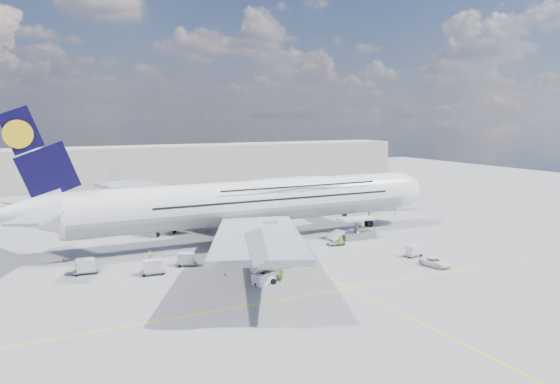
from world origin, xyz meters
name	(u,v)px	position (x,y,z in m)	size (l,w,h in m)	color
ground	(278,253)	(0.00, 0.00, 0.00)	(300.00, 300.00, 0.00)	gray
taxi_line_main	(278,253)	(0.00, 0.00, 0.01)	(0.25, 220.00, 0.01)	yellow
taxi_line_cross	(350,288)	(0.00, -20.00, 0.01)	(120.00, 0.25, 0.01)	yellow
taxi_line_diag	(320,232)	(14.00, 10.00, 0.01)	(0.25, 100.00, 0.01)	yellow
airliner	(253,201)	(0.26, 10.00, 6.87)	(77.26, 79.15, 23.71)	white
jet_bridge	(357,184)	(29.81, 20.94, 6.85)	(18.80, 12.10, 8.50)	#B7B7BC
cargo_loader	(355,231)	(16.82, 2.89, 1.25)	(8.53, 3.20, 3.67)	silver
terminal	(139,166)	(0.00, 95.00, 6.00)	(180.00, 16.00, 12.00)	#B2AD9E
tree_line	(211,158)	(40.00, 140.00, 4.00)	(160.00, 6.00, 8.00)	#193814
dolly_row_a	(152,267)	(-20.53, -2.83, 1.11)	(3.44, 2.08, 2.07)	gray
dolly_row_b	(272,277)	(-7.12, -12.32, 0.31)	(2.85, 1.67, 0.40)	gray
dolly_row_c	(186,259)	(-15.10, -0.63, 1.02)	(3.39, 2.70, 1.90)	gray
dolly_back	(85,266)	(-28.58, 1.69, 1.11)	(3.31, 1.84, 2.06)	gray
dolly_nose_far	(413,251)	(17.48, -11.54, 0.94)	(2.98, 1.94, 1.75)	gray
dolly_nose_near	(336,243)	(11.11, 0.23, 0.34)	(3.06, 1.75, 0.44)	gray
baggage_tug	(264,278)	(-8.89, -13.59, 0.88)	(3.51, 2.67, 1.99)	silver
catering_truck_inner	(161,226)	(-12.86, 21.43, 1.70)	(6.54, 4.61, 3.60)	gray
catering_truck_outer	(152,211)	(-10.69, 36.39, 1.87)	(7.18, 4.14, 4.02)	gray
service_van	(435,262)	(16.55, -17.29, 0.64)	(2.13, 4.61, 1.28)	white
crew_nose	(362,226)	(21.99, 7.96, 0.86)	(0.63, 0.41, 1.71)	#F2FF1A
crew_loader	(342,242)	(11.47, -1.01, 0.77)	(0.75, 0.58, 1.53)	#BFFF1A
crew_wing	(150,256)	(-19.33, 3.39, 0.95)	(1.11, 0.46, 1.89)	#C3FF1A
crew_van	(340,240)	(11.77, 0.00, 0.76)	(0.75, 0.48, 1.52)	#98EF19
crew_tug	(282,274)	(-6.22, -13.49, 0.98)	(1.26, 0.73, 1.96)	#9BED19
cone_nose	(395,214)	(37.78, 17.86, 0.26)	(0.43, 0.43, 0.54)	#EC550C
cone_wing_left_inner	(207,231)	(-4.91, 19.31, 0.30)	(0.49, 0.49, 0.63)	#EC550C
cone_wing_left_outer	(189,224)	(-5.68, 27.55, 0.25)	(0.40, 0.40, 0.51)	#EC550C
cone_wing_right_inner	(274,261)	(-3.07, -4.85, 0.23)	(0.38, 0.38, 0.48)	#EC550C
cone_wing_right_outer	(225,274)	(-11.92, -7.87, 0.26)	(0.43, 0.43, 0.54)	#EC550C
cone_tail	(64,260)	(-30.59, 9.99, 0.26)	(0.42, 0.42, 0.54)	#EC550C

